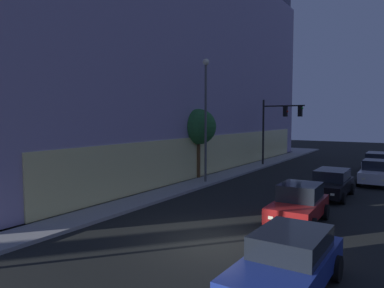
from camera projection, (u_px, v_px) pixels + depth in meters
The scene contains 10 objects.
ground_plane at pixel (214, 242), 13.06m from camera, with size 120.00×120.00×0.00m, color black.
modern_building at pixel (94, 64), 36.32m from camera, with size 38.94×29.16×19.83m.
traffic_light_far_corner at pixel (278, 120), 32.40m from camera, with size 0.60×3.92×5.94m.
street_lamp_sidewalk at pixel (206, 105), 24.12m from camera, with size 0.44×0.44×8.21m.
sidewalk_tree at pixel (198, 127), 25.93m from camera, with size 2.55×2.55×4.94m.
car_blue at pixel (288, 261), 9.27m from camera, with size 4.64×2.14×1.54m.
car_red at pixel (299, 204), 15.33m from camera, with size 4.05×2.06×1.66m.
car_black at pixel (331, 183), 20.43m from camera, with size 4.51×2.05×1.53m.
car_white at pixel (377, 173), 24.15m from camera, with size 4.12×2.11×1.63m.
car_silver at pixel (378, 162), 29.17m from camera, with size 4.73×2.22×1.63m.
Camera 1 is at (-11.24, -6.10, 4.49)m, focal length 33.85 mm.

